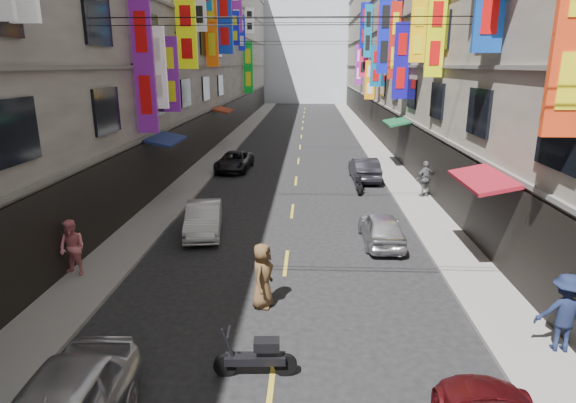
# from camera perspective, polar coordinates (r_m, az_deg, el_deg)

# --- Properties ---
(sidewalk_left) EXTENTS (2.00, 90.00, 0.12)m
(sidewalk_left) POSITION_cam_1_polar(r_m,az_deg,el_deg) (40.22, -7.19, 6.58)
(sidewalk_left) COLOR slate
(sidewalk_left) RESTS_ON ground
(sidewalk_right) EXTENTS (2.00, 90.00, 0.12)m
(sidewalk_right) POSITION_cam_1_polar(r_m,az_deg,el_deg) (40.00, 10.12, 6.41)
(sidewalk_right) COLOR slate
(sidewalk_right) RESTS_ON ground
(building_row_left) EXTENTS (10.14, 90.00, 19.00)m
(building_row_left) POSITION_cam_1_polar(r_m,az_deg,el_deg) (41.26, -16.40, 19.46)
(building_row_left) COLOR #9A948C
(building_row_left) RESTS_ON ground
(building_row_right) EXTENTS (10.14, 90.00, 19.00)m
(building_row_right) POSITION_cam_1_polar(r_m,az_deg,el_deg) (40.83, 19.66, 19.24)
(building_row_right) COLOR #A29A88
(building_row_right) RESTS_ON ground
(haze_block) EXTENTS (18.00, 8.00, 22.00)m
(haze_block) POSITION_cam_1_polar(r_m,az_deg,el_deg) (89.25, 2.17, 18.77)
(haze_block) COLOR #B0B9C5
(haze_block) RESTS_ON ground
(shop_signage) EXTENTS (14.00, 55.00, 12.11)m
(shop_signage) POSITION_cam_1_polar(r_m,az_deg,el_deg) (32.73, 0.90, 20.35)
(shop_signage) COLOR #0E3BA4
(shop_signage) RESTS_ON ground
(street_awnings) EXTENTS (13.99, 35.20, 0.41)m
(street_awnings) POSITION_cam_1_polar(r_m,az_deg,el_deg) (23.48, -2.39, 7.36)
(street_awnings) COLOR #165328
(street_awnings) RESTS_ON ground
(overhead_cables) EXTENTS (14.00, 38.04, 1.24)m
(overhead_cables) POSITION_cam_1_polar(r_m,az_deg,el_deg) (27.24, 1.04, 20.77)
(overhead_cables) COLOR black
(overhead_cables) RESTS_ON ground
(lane_markings) EXTENTS (0.12, 80.20, 0.01)m
(lane_markings) POSITION_cam_1_polar(r_m,az_deg,el_deg) (36.71, 1.35, 5.72)
(lane_markings) COLOR gold
(lane_markings) RESTS_ON ground
(scooter_crossing) EXTENTS (1.80, 0.50, 1.14)m
(scooter_crossing) POSITION_cam_1_polar(r_m,az_deg,el_deg) (10.85, -3.74, -17.94)
(scooter_crossing) COLOR black
(scooter_crossing) RESTS_ON ground
(scooter_far_right) EXTENTS (0.50, 1.80, 1.14)m
(scooter_far_right) POSITION_cam_1_polar(r_m,az_deg,el_deg) (25.54, 8.34, 2.05)
(scooter_far_right) COLOR black
(scooter_far_right) RESTS_ON ground
(car_left_mid) EXTENTS (1.86, 3.92, 1.24)m
(car_left_mid) POSITION_cam_1_polar(r_m,az_deg,el_deg) (19.31, -9.97, -2.02)
(car_left_mid) COLOR beige
(car_left_mid) RESTS_ON ground
(car_left_far) EXTENTS (2.18, 4.34, 1.18)m
(car_left_far) POSITION_cam_1_polar(r_m,az_deg,el_deg) (30.78, -6.39, 4.75)
(car_left_far) COLOR black
(car_left_far) RESTS_ON ground
(car_right_mid) EXTENTS (1.51, 3.59, 1.21)m
(car_right_mid) POSITION_cam_1_polar(r_m,az_deg,el_deg) (18.29, 11.02, -3.13)
(car_right_mid) COLOR #BCBCC2
(car_right_mid) RESTS_ON ground
(car_right_far) EXTENTS (1.57, 4.10, 1.34)m
(car_right_far) POSITION_cam_1_polar(r_m,az_deg,el_deg) (28.29, 9.03, 3.84)
(car_right_far) COLOR #222128
(car_right_far) RESTS_ON ground
(pedestrian_lfar) EXTENTS (1.01, 0.83, 1.79)m
(pedestrian_lfar) POSITION_cam_1_polar(r_m,az_deg,el_deg) (16.39, -24.20, -5.04)
(pedestrian_lfar) COLOR pink
(pedestrian_lfar) RESTS_ON sidewalk_left
(pedestrian_rnear) EXTENTS (1.27, 0.77, 1.87)m
(pedestrian_rnear) POSITION_cam_1_polar(r_m,az_deg,el_deg) (12.85, 29.93, -11.35)
(pedestrian_rnear) COLOR #131B36
(pedestrian_rnear) RESTS_ON sidewalk_right
(pedestrian_rfar) EXTENTS (1.20, 0.94, 1.80)m
(pedestrian_rfar) POSITION_cam_1_polar(r_m,az_deg,el_deg) (24.85, 15.97, 2.58)
(pedestrian_rfar) COLOR #5E5E61
(pedestrian_rfar) RESTS_ON sidewalk_right
(pedestrian_crossing) EXTENTS (0.81, 1.02, 1.85)m
(pedestrian_crossing) POSITION_cam_1_polar(r_m,az_deg,el_deg) (13.32, -3.04, -8.76)
(pedestrian_crossing) COLOR brown
(pedestrian_crossing) RESTS_ON ground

